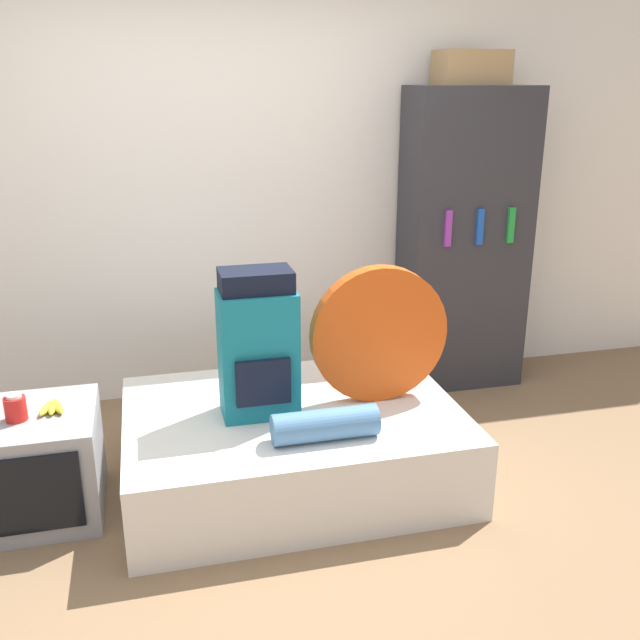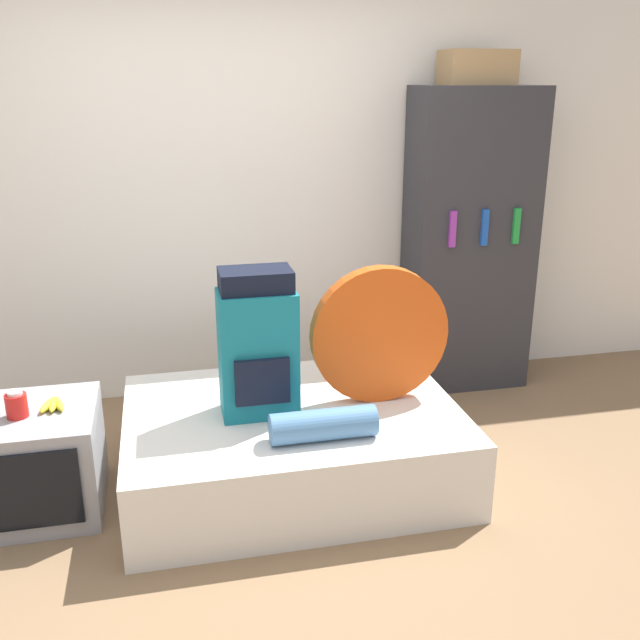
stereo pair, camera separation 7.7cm
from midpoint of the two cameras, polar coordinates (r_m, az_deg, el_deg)
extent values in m
plane|color=#846647|center=(3.34, -4.57, -16.89)|extent=(16.00, 16.00, 0.00)
cube|color=white|center=(4.44, -8.77, 10.25)|extent=(8.00, 0.05, 2.60)
cube|color=silver|center=(3.64, -2.81, -9.86)|extent=(1.63, 1.18, 0.39)
cube|color=#14707F|center=(3.40, -5.61, -2.70)|extent=(0.36, 0.24, 0.61)
cube|color=black|center=(3.30, -5.83, 3.17)|extent=(0.34, 0.22, 0.10)
cube|color=black|center=(3.32, -5.21, -5.00)|extent=(0.26, 0.03, 0.22)
cylinder|color=#D14C14|center=(3.53, 4.12, -1.14)|extent=(0.69, 0.08, 0.69)
cylinder|color=teal|center=(3.23, -0.27, -8.38)|extent=(0.48, 0.14, 0.14)
cube|color=#939399|center=(3.63, -22.67, -10.59)|extent=(0.62, 0.58, 0.50)
cube|color=black|center=(3.37, -23.38, -12.84)|extent=(0.49, 0.02, 0.36)
cylinder|color=red|center=(3.47, -23.77, -6.52)|extent=(0.09, 0.09, 0.11)
cylinder|color=white|center=(3.44, -23.91, -5.57)|extent=(0.07, 0.07, 0.02)
ellipsoid|color=yellow|center=(3.51, -21.56, -6.53)|extent=(0.08, 0.16, 0.04)
ellipsoid|color=yellow|center=(3.51, -21.20, -6.51)|extent=(0.04, 0.16, 0.04)
ellipsoid|color=yellow|center=(3.51, -20.85, -6.48)|extent=(0.08, 0.16, 0.04)
cube|color=#2D2D33|center=(4.66, 10.97, 6.16)|extent=(0.78, 0.39, 1.90)
cube|color=purple|center=(4.36, 9.71, 7.23)|extent=(0.04, 0.02, 0.22)
cube|color=#194CB2|center=(4.45, 12.19, 7.30)|extent=(0.04, 0.02, 0.22)
cube|color=#1E8E38|center=(4.54, 14.56, 7.36)|extent=(0.04, 0.02, 0.22)
cube|color=#A88456|center=(4.58, 11.52, 19.19)|extent=(0.41, 0.27, 0.20)
camera|label=1|loc=(0.04, -90.64, -0.22)|focal=40.00mm
camera|label=2|loc=(0.04, 89.36, 0.22)|focal=40.00mm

